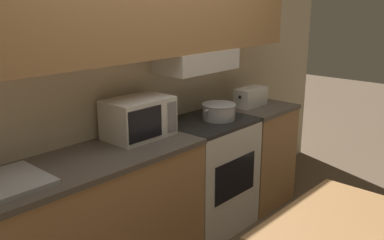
# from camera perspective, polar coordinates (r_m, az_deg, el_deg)

# --- Properties ---
(ground_plane) EXTENTS (16.00, 16.00, 0.00)m
(ground_plane) POSITION_cam_1_polar(r_m,az_deg,el_deg) (3.62, -7.07, -15.23)
(ground_plane) COLOR brown
(wall_back) EXTENTS (5.37, 0.38, 2.55)m
(wall_back) POSITION_cam_1_polar(r_m,az_deg,el_deg) (3.09, -7.07, 8.67)
(wall_back) COLOR beige
(wall_back) RESTS_ON ground_plane
(lower_counter_main) EXTENTS (1.65, 0.59, 0.93)m
(lower_counter_main) POSITION_cam_1_polar(r_m,az_deg,el_deg) (2.85, -13.98, -14.05)
(lower_counter_main) COLOR tan
(lower_counter_main) RESTS_ON ground_plane
(lower_counter_right_stub) EXTENTS (0.61, 0.59, 0.93)m
(lower_counter_right_stub) POSITION_cam_1_polar(r_m,az_deg,el_deg) (4.06, 8.19, -4.43)
(lower_counter_right_stub) COLOR tan
(lower_counter_right_stub) RESTS_ON ground_plane
(stove_range) EXTENTS (0.71, 0.57, 0.93)m
(stove_range) POSITION_cam_1_polar(r_m,az_deg,el_deg) (3.56, 2.07, -7.27)
(stove_range) COLOR white
(stove_range) RESTS_ON ground_plane
(cooking_pot) EXTENTS (0.35, 0.27, 0.13)m
(cooking_pot) POSITION_cam_1_polar(r_m,az_deg,el_deg) (3.42, 3.59, 1.22)
(cooking_pot) COLOR #B7BABF
(cooking_pot) RESTS_ON stove_range
(microwave) EXTENTS (0.46, 0.31, 0.28)m
(microwave) POSITION_cam_1_polar(r_m,az_deg,el_deg) (2.98, -7.12, 0.29)
(microwave) COLOR white
(microwave) RESTS_ON lower_counter_main
(toaster) EXTENTS (0.33, 0.16, 0.16)m
(toaster) POSITION_cam_1_polar(r_m,az_deg,el_deg) (3.88, 7.81, 3.10)
(toaster) COLOR white
(toaster) RESTS_ON lower_counter_right_stub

